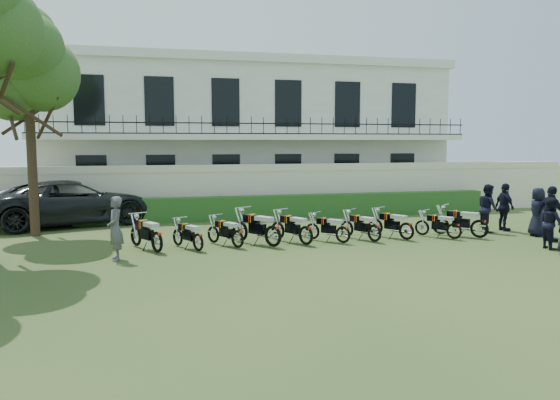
{
  "coord_description": "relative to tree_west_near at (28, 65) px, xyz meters",
  "views": [
    {
      "loc": [
        -5.19,
        -15.43,
        3.31
      ],
      "look_at": [
        -0.96,
        1.66,
        1.41
      ],
      "focal_mm": 35.0,
      "sensor_mm": 36.0,
      "label": 1
    }
  ],
  "objects": [
    {
      "name": "ground",
      "position": [
        8.96,
        -5.0,
        -5.89
      ],
      "size": [
        100.0,
        100.0,
        0.0
      ],
      "primitive_type": "plane",
      "color": "#2D461C",
      "rests_on": "ground"
    },
    {
      "name": "perimeter_wall",
      "position": [
        8.96,
        3.0,
        -4.72
      ],
      "size": [
        30.0,
        0.35,
        2.3
      ],
      "color": "#EFE1C9",
      "rests_on": "ground"
    },
    {
      "name": "hedge",
      "position": [
        9.96,
        2.2,
        -5.39
      ],
      "size": [
        18.0,
        0.6,
        1.0
      ],
      "primitive_type": "cube",
      "color": "#1C4F1D",
      "rests_on": "ground"
    },
    {
      "name": "building",
      "position": [
        8.96,
        8.96,
        -2.18
      ],
      "size": [
        20.4,
        9.6,
        7.4
      ],
      "color": "white",
      "rests_on": "ground"
    },
    {
      "name": "tree_west_near",
      "position": [
        0.0,
        0.0,
        0.0
      ],
      "size": [
        3.4,
        3.2,
        7.9
      ],
      "color": "#473323",
      "rests_on": "ground"
    },
    {
      "name": "motorcycle_0",
      "position": [
        4.05,
        -4.14,
        -5.39
      ],
      "size": [
        1.02,
        1.81,
        1.08
      ],
      "rotation": [
        0.0,
        0.0,
        0.47
      ],
      "color": "black",
      "rests_on": "ground"
    },
    {
      "name": "motorcycle_1",
      "position": [
        5.25,
        -4.2,
        -5.46
      ],
      "size": [
        0.88,
        1.55,
        0.93
      ],
      "rotation": [
        0.0,
        0.0,
        0.48
      ],
      "color": "black",
      "rests_on": "ground"
    },
    {
      "name": "motorcycle_2",
      "position": [
        6.48,
        -3.98,
        -5.45
      ],
      "size": [
        0.99,
        1.53,
        0.95
      ],
      "rotation": [
        0.0,
        0.0,
        0.55
      ],
      "color": "black",
      "rests_on": "ground"
    },
    {
      "name": "motorcycle_3",
      "position": [
        7.58,
        -4.12,
        -5.35
      ],
      "size": [
        1.3,
        1.81,
        1.16
      ],
      "rotation": [
        0.0,
        0.0,
        0.61
      ],
      "color": "black",
      "rests_on": "ground"
    },
    {
      "name": "motorcycle_4",
      "position": [
        8.66,
        -4.06,
        -5.4
      ],
      "size": [
        1.02,
        1.75,
        1.06
      ],
      "rotation": [
        0.0,
        0.0,
        0.5
      ],
      "color": "black",
      "rests_on": "ground"
    },
    {
      "name": "motorcycle_5",
      "position": [
        9.93,
        -4.01,
        -5.46
      ],
      "size": [
        1.16,
        1.38,
        0.94
      ],
      "rotation": [
        0.0,
        0.0,
        0.69
      ],
      "color": "black",
      "rests_on": "ground"
    },
    {
      "name": "motorcycle_6",
      "position": [
        11.01,
        -4.06,
        -5.44
      ],
      "size": [
        0.9,
        1.66,
        0.98
      ],
      "rotation": [
        0.0,
        0.0,
        0.45
      ],
      "color": "black",
      "rests_on": "ground"
    },
    {
      "name": "motorcycle_7",
      "position": [
        12.19,
        -3.99,
        -5.42
      ],
      "size": [
        0.99,
        1.66,
        1.01
      ],
      "rotation": [
        0.0,
        0.0,
        0.51
      ],
      "color": "black",
      "rests_on": "ground"
    },
    {
      "name": "motorcycle_8",
      "position": [
        13.83,
        -4.21,
        -5.46
      ],
      "size": [
        1.06,
        1.42,
        0.92
      ],
      "rotation": [
        0.0,
        0.0,
        0.63
      ],
      "color": "black",
      "rests_on": "ground"
    },
    {
      "name": "motorcycle_9",
      "position": [
        14.77,
        -4.26,
        -5.39
      ],
      "size": [
        1.35,
        1.57,
        1.08
      ],
      "rotation": [
        0.0,
        0.0,
        0.71
      ],
      "color": "black",
      "rests_on": "ground"
    },
    {
      "name": "suv",
      "position": [
        0.93,
        2.41,
        -5.0
      ],
      "size": [
        7.0,
        4.82,
        1.78
      ],
      "primitive_type": "imported",
      "rotation": [
        0.0,
        0.0,
        1.89
      ],
      "color": "black",
      "rests_on": "ground"
    },
    {
      "name": "inspector",
      "position": [
        2.92,
        -4.82,
        -4.99
      ],
      "size": [
        0.5,
        0.7,
        1.79
      ],
      "primitive_type": "imported",
      "rotation": [
        0.0,
        0.0,
        -1.45
      ],
      "color": "#5B5C61",
      "rests_on": "ground"
    },
    {
      "name": "officer_1",
      "position": [
        15.87,
        -6.32,
        -5.1
      ],
      "size": [
        0.7,
        0.85,
        1.59
      ],
      "primitive_type": "imported",
      "rotation": [
        0.0,
        0.0,
        1.43
      ],
      "color": "black",
      "rests_on": "ground"
    },
    {
      "name": "officer_2",
      "position": [
        16.73,
        -5.29,
        -4.97
      ],
      "size": [
        0.48,
        1.09,
        1.85
      ],
      "primitive_type": "imported",
      "rotation": [
        0.0,
        0.0,
        1.6
      ],
      "color": "black",
      "rests_on": "ground"
    },
    {
      "name": "officer_3",
      "position": [
        17.04,
        -4.26,
        -5.04
      ],
      "size": [
        0.68,
        0.91,
        1.7
      ],
      "primitive_type": "imported",
      "rotation": [
        0.0,
        0.0,
        1.4
      ],
      "color": "black",
      "rests_on": "ground"
    },
    {
      "name": "officer_4",
      "position": [
        15.86,
        -3.12,
        -5.01
      ],
      "size": [
        0.85,
        0.99,
        1.76
      ],
      "primitive_type": "imported",
      "rotation": [
        0.0,
        0.0,
        1.33
      ],
      "color": "black",
      "rests_on": "ground"
    },
    {
      "name": "officer_5",
      "position": [
        16.65,
        -3.0,
        -5.0
      ],
      "size": [
        0.48,
        1.06,
        1.77
      ],
      "primitive_type": "imported",
      "rotation": [
        0.0,
        0.0,
        1.52
      ],
      "color": "black",
      "rests_on": "ground"
    }
  ]
}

